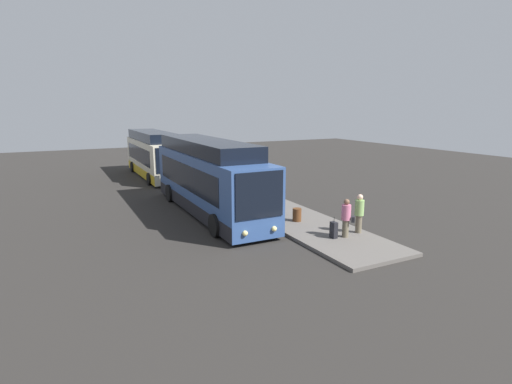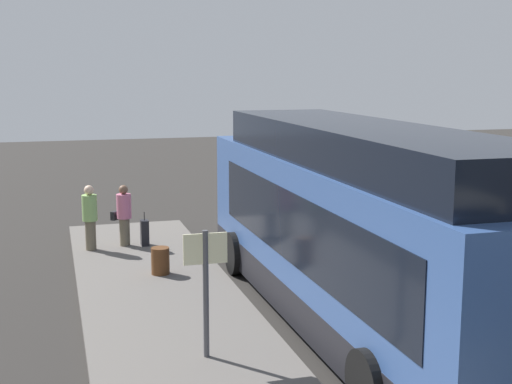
{
  "view_description": "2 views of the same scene",
  "coord_description": "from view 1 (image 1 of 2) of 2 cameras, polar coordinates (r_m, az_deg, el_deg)",
  "views": [
    {
      "loc": [
        20.22,
        -7.44,
        5.77
      ],
      "look_at": [
        4.38,
        0.6,
        1.97
      ],
      "focal_mm": 28.0,
      "sensor_mm": 36.0,
      "label": 1
    },
    {
      "loc": [
        -12.65,
        5.5,
        5.02
      ],
      "look_at": [
        4.38,
        0.6,
        1.97
      ],
      "focal_mm": 50.0,
      "sensor_mm": 36.0,
      "label": 2
    }
  ],
  "objects": [
    {
      "name": "bus_lead",
      "position": [
        22.09,
        -6.79,
        1.75
      ],
      "size": [
        12.12,
        2.82,
        4.02
      ],
      "color": "#33518C",
      "rests_on": "ground"
    },
    {
      "name": "trash_bin",
      "position": [
        20.11,
        5.88,
        -3.25
      ],
      "size": [
        0.44,
        0.44,
        0.65
      ],
      "color": "#593319",
      "rests_on": "platform"
    },
    {
      "name": "bus_second",
      "position": [
        34.75,
        -14.42,
        4.97
      ],
      "size": [
        10.85,
        2.73,
        3.77
      ],
      "color": "beige",
      "rests_on": "ground"
    },
    {
      "name": "passenger_boarding",
      "position": [
        18.62,
        14.53,
        -2.79
      ],
      "size": [
        0.58,
        0.58,
        1.79
      ],
      "rotation": [
        0.0,
        0.0,
        0.72
      ],
      "color": "#6B604C",
      "rests_on": "platform"
    },
    {
      "name": "ground",
      "position": [
        22.3,
        -6.49,
        -3.0
      ],
      "size": [
        80.0,
        80.0,
        0.0
      ],
      "primitive_type": "plane",
      "color": "#2B2826"
    },
    {
      "name": "passenger_waiting",
      "position": [
        17.86,
        12.78,
        -3.48
      ],
      "size": [
        0.64,
        0.66,
        1.72
      ],
      "rotation": [
        0.0,
        0.0,
        -0.72
      ],
      "color": "#6B604C",
      "rests_on": "platform"
    },
    {
      "name": "sign_post",
      "position": [
        24.31,
        -0.76,
        2.18
      ],
      "size": [
        0.1,
        0.75,
        2.22
      ],
      "color": "#4C4C51",
      "rests_on": "platform"
    },
    {
      "name": "platform",
      "position": [
        23.62,
        1.14,
        -1.88
      ],
      "size": [
        20.0,
        3.5,
        0.16
      ],
      "color": "#605B56",
      "rests_on": "ground"
    },
    {
      "name": "suitcase",
      "position": [
        17.79,
        11.04,
        -5.34
      ],
      "size": [
        0.33,
        0.21,
        0.96
      ],
      "color": "black",
      "rests_on": "platform"
    }
  ]
}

